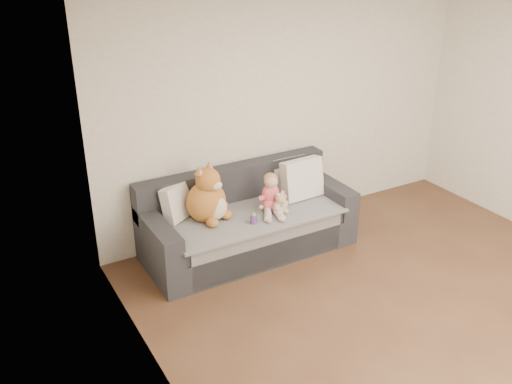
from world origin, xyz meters
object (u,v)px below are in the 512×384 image
toddler (271,196)px  sippy_cup (254,217)px  teddy_bear (280,205)px  plush_cat (208,198)px  sofa (247,223)px

toddler → sippy_cup: toddler is taller
toddler → teddy_bear: size_ratio=1.68×
plush_cat → teddy_bear: (0.69, -0.26, -0.13)m
teddy_bear → sippy_cup: teddy_bear is taller
toddler → teddy_bear: bearing=-40.7°
sofa → sippy_cup: sofa is taller
sofa → toddler: 0.42m
sippy_cup → sofa: bearing=73.4°
teddy_bear → sippy_cup: (-0.34, -0.05, -0.04)m
sofa → teddy_bear: size_ratio=8.83×
sofa → teddy_bear: bearing=-44.8°
toddler → sippy_cup: size_ratio=3.45×
toddler → teddy_bear: (0.05, -0.10, -0.07)m
plush_cat → sippy_cup: plush_cat is taller
plush_cat → sippy_cup: size_ratio=5.13×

